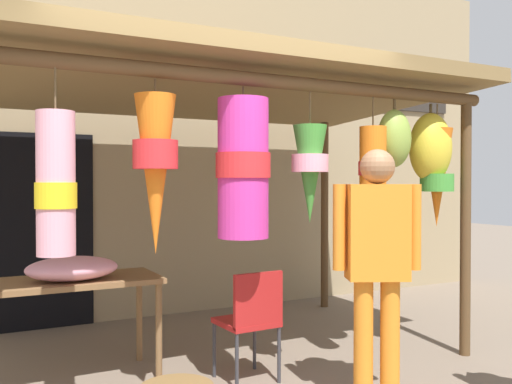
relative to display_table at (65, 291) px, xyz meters
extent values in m
cube|color=#9E8966|center=(0.93, 1.85, 1.43)|extent=(10.48, 0.25, 4.24)
cube|color=#2D2823|center=(0.93, 1.71, 1.94)|extent=(9.43, 0.04, 0.24)
cube|color=black|center=(0.00, 1.72, 0.31)|extent=(1.10, 0.03, 2.00)
cylinder|color=brown|center=(3.18, -0.90, 0.42)|extent=(0.09, 0.09, 2.21)
cylinder|color=brown|center=(3.18, 1.24, 0.42)|extent=(0.09, 0.09, 2.21)
cylinder|color=brown|center=(1.30, -0.90, 1.52)|extent=(3.97, 0.10, 0.10)
cylinder|color=brown|center=(1.30, 1.24, 1.67)|extent=(3.97, 0.10, 0.10)
cube|color=olive|center=(1.30, 0.17, 1.64)|extent=(4.27, 2.64, 0.26)
cylinder|color=brown|center=(-0.19, -0.94, 1.35)|extent=(0.01, 0.01, 0.25)
cylinder|color=pink|center=(-0.19, -0.94, 0.80)|extent=(0.22, 0.22, 0.84)
cylinder|color=yellow|center=(-0.19, -0.94, 0.73)|extent=(0.24, 0.24, 0.15)
cylinder|color=brown|center=(0.43, -0.87, 1.42)|extent=(0.01, 0.01, 0.10)
cone|color=orange|center=(0.43, -0.87, 0.86)|extent=(0.27, 0.27, 1.02)
cylinder|color=red|center=(0.43, -0.87, 0.99)|extent=(0.29, 0.29, 0.18)
cylinder|color=brown|center=(1.05, -0.87, 1.43)|extent=(0.01, 0.01, 0.08)
cylinder|color=#D13399|center=(1.05, -0.87, 0.91)|extent=(0.35, 0.35, 0.96)
cylinder|color=red|center=(1.05, -0.87, 0.93)|extent=(0.38, 0.38, 0.17)
cylinder|color=brown|center=(1.58, -0.90, 1.35)|extent=(0.01, 0.01, 0.24)
cone|color=green|center=(1.58, -0.90, 0.87)|extent=(0.25, 0.25, 0.72)
cylinder|color=pink|center=(1.58, -0.90, 0.95)|extent=(0.27, 0.27, 0.13)
cylinder|color=brown|center=(2.16, -0.90, 1.36)|extent=(0.01, 0.01, 0.23)
cylinder|color=orange|center=(2.16, -0.90, 0.94)|extent=(0.21, 0.21, 0.61)
cylinder|color=red|center=(2.16, -0.90, 0.92)|extent=(0.22, 0.22, 0.11)
cylinder|color=brown|center=(2.88, -0.86, 1.37)|extent=(0.01, 0.01, 0.21)
cone|color=orange|center=(2.88, -0.86, 0.85)|extent=(0.26, 0.26, 0.83)
cylinder|color=green|center=(2.88, -0.86, 0.81)|extent=(0.28, 0.28, 0.15)
cylinder|color=#4C3D23|center=(2.83, -0.83, 1.43)|extent=(0.02, 0.02, 0.08)
ellipsoid|color=yellow|center=(2.83, -0.83, 1.10)|extent=(0.38, 0.32, 0.59)
cylinder|color=#4C3D23|center=(2.39, -0.89, 1.43)|extent=(0.02, 0.02, 0.08)
ellipsoid|color=#89A842|center=(2.39, -0.89, 1.16)|extent=(0.29, 0.24, 0.46)
cube|color=brown|center=(0.00, 0.00, 0.07)|extent=(1.37, 0.63, 0.04)
cylinder|color=brown|center=(0.64, -0.27, -0.32)|extent=(0.05, 0.05, 0.74)
cylinder|color=brown|center=(0.64, 0.27, -0.32)|extent=(0.05, 0.05, 0.74)
ellipsoid|color=pink|center=(0.04, -0.07, 0.18)|extent=(0.66, 0.46, 0.18)
ellipsoid|color=yellow|center=(0.14, -0.12, 0.18)|extent=(0.30, 0.23, 0.12)
cube|color=#AD1E1E|center=(1.22, -0.57, -0.25)|extent=(0.42, 0.42, 0.04)
cube|color=#AD1E1E|center=(1.24, -0.75, -0.05)|extent=(0.40, 0.06, 0.40)
cylinder|color=#333338|center=(1.39, -0.38, -0.47)|extent=(0.03, 0.03, 0.44)
cylinder|color=#333338|center=(1.04, -0.40, -0.47)|extent=(0.03, 0.03, 0.44)
cylinder|color=#333338|center=(1.41, -0.74, -0.47)|extent=(0.03, 0.03, 0.44)
cylinder|color=#333338|center=(1.06, -0.76, -0.47)|extent=(0.03, 0.03, 0.44)
cylinder|color=orange|center=(1.70, -1.37, -0.26)|extent=(0.13, 0.13, 0.85)
cylinder|color=orange|center=(1.86, -1.45, -0.26)|extent=(0.13, 0.13, 0.85)
cube|color=orange|center=(1.78, -1.41, 0.48)|extent=(0.46, 0.37, 0.64)
cylinder|color=orange|center=(1.55, -1.30, 0.51)|extent=(0.08, 0.08, 0.57)
cylinder|color=orange|center=(2.01, -1.52, 0.51)|extent=(0.08, 0.08, 0.57)
sphere|color=#9E704C|center=(1.78, -1.41, 0.92)|extent=(0.23, 0.23, 0.23)
camera|label=1|loc=(-0.67, -4.35, 0.81)|focal=39.36mm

